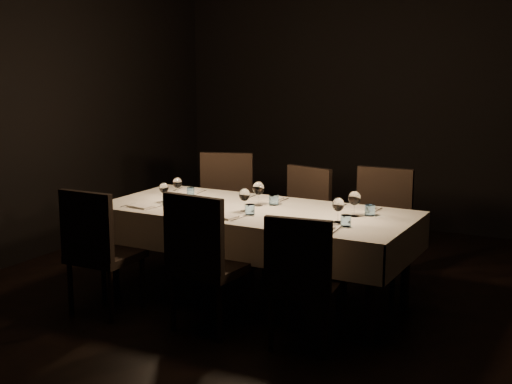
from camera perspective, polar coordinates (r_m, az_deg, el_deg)
The scene contains 14 objects.
room at distance 5.60m, azimuth 0.00°, elevation 6.02°, with size 5.01×6.01×3.01m.
dining_table at distance 5.73m, azimuth 0.00°, elevation -2.09°, with size 2.52×1.12×0.76m.
chair_near_left at distance 5.58m, azimuth -12.53°, elevation -4.27°, with size 0.48×0.48×0.99m.
place_setting_near_left at distance 5.94m, azimuth -7.88°, elevation -0.35°, with size 0.30×0.39×0.16m.
chair_near_center at distance 5.12m, azimuth -4.13°, elevation -5.19°, with size 0.53×0.53×1.03m.
place_setting_near_center at distance 5.53m, azimuth -1.36°, elevation -1.02°, with size 0.34×0.41×0.19m.
chair_near_right at distance 4.81m, azimuth 3.73°, elevation -6.75°, with size 0.51×0.51×0.94m.
place_setting_near_right at distance 5.19m, azimuth 6.24°, elevation -1.87°, with size 0.34×0.41×0.19m.
chair_far_left at distance 6.76m, azimuth -2.54°, elevation -1.05°, with size 0.65×0.65×1.06m.
place_setting_far_left at distance 6.31m, azimuth -5.76°, elevation 0.37°, with size 0.31×0.39×0.17m.
chair_far_center at distance 6.46m, azimuth 3.62°, elevation -1.98°, with size 0.56×0.56×0.98m.
place_setting_far_center at distance 5.90m, azimuth 0.69°, elevation -0.18°, with size 0.36×0.42×0.20m.
chair_far_right at distance 6.20m, azimuth 9.87°, elevation -2.48°, with size 0.51×0.51×1.02m.
place_setting_far_right at distance 5.57m, azimuth 8.28°, elevation -0.98°, with size 0.36×0.42×0.20m.
Camera 1 is at (2.64, -4.92, 1.99)m, focal length 50.00 mm.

